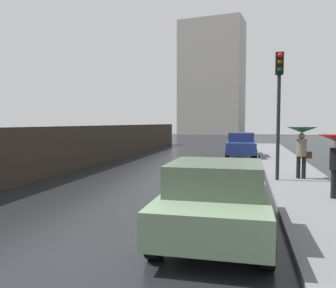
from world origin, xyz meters
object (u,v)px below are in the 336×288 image
object	(u,v)px
car_green_far_ahead	(216,198)
traffic_light	(279,92)
car_blue_near_kerb	(241,145)
pedestrian_with_umbrella_far	(302,138)

from	to	relation	value
car_green_far_ahead	traffic_light	bearing A→B (deg)	75.40
car_blue_near_kerb	car_green_far_ahead	distance (m)	14.87
car_blue_near_kerb	pedestrian_with_umbrella_far	xyz separation A→B (m)	(2.27, -8.30, 0.81)
traffic_light	car_green_far_ahead	bearing A→B (deg)	-104.64
car_blue_near_kerb	traffic_light	world-z (taller)	traffic_light
car_blue_near_kerb	traffic_light	xyz separation A→B (m)	(1.42, -8.85, 2.39)
car_blue_near_kerb	pedestrian_with_umbrella_far	world-z (taller)	pedestrian_with_umbrella_far
pedestrian_with_umbrella_far	traffic_light	distance (m)	1.88
car_blue_near_kerb	traffic_light	size ratio (longest dim) A/B	1.04
pedestrian_with_umbrella_far	traffic_light	bearing A→B (deg)	-141.67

